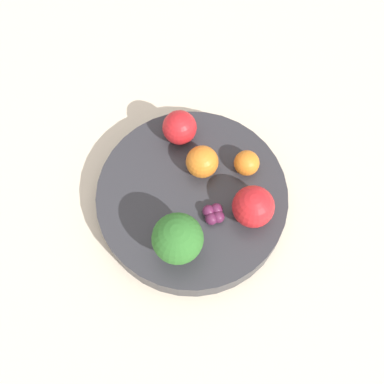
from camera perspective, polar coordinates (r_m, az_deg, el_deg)
The scene contains 9 objects.
ground_plane at distance 0.77m, azimuth -0.00°, elevation -1.93°, with size 6.00×6.00×0.00m, color gray.
table_surface at distance 0.76m, azimuth -0.00°, elevation -1.67°, with size 1.20×1.20×0.02m.
bowl at distance 0.73m, azimuth -0.00°, elevation -0.86°, with size 0.26×0.26×0.04m.
broccoli at distance 0.65m, azimuth -1.54°, elevation -5.01°, with size 0.06×0.06×0.08m.
apple_red at distance 0.73m, azimuth -1.33°, elevation 6.89°, with size 0.05×0.05×0.05m.
apple_green at distance 0.68m, azimuth 6.57°, elevation -1.51°, with size 0.05×0.05×0.05m.
orange_front at distance 0.71m, azimuth 1.12°, elevation 3.23°, with size 0.04×0.04×0.04m.
orange_back at distance 0.72m, azimuth 5.85°, elevation 3.09°, with size 0.03×0.03×0.03m.
grape_cluster at distance 0.70m, azimuth 2.33°, elevation -2.36°, with size 0.03×0.03×0.02m.
Camera 1 is at (-0.25, -0.09, 0.72)m, focal length 50.00 mm.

